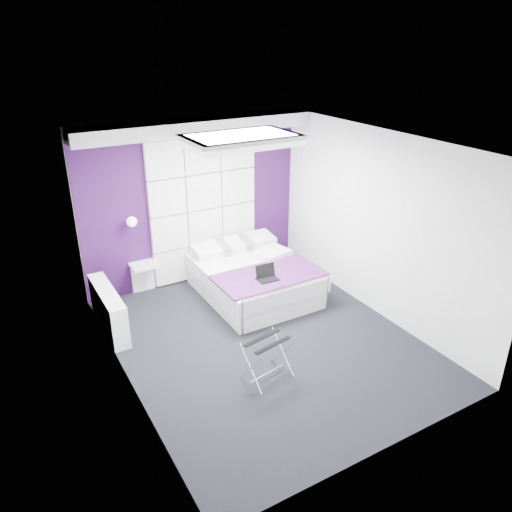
{
  "coord_description": "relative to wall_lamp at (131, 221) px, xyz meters",
  "views": [
    {
      "loc": [
        -2.87,
        -4.76,
        3.75
      ],
      "look_at": [
        0.07,
        0.35,
        1.08
      ],
      "focal_mm": 35.0,
      "sensor_mm": 36.0,
      "label": 1
    }
  ],
  "objects": [
    {
      "name": "wall_right",
      "position": [
        2.85,
        -2.06,
        0.08
      ],
      "size": [
        0.0,
        4.4,
        4.4
      ],
      "primitive_type": "plane",
      "rotation": [
        1.57,
        0.0,
        -1.57
      ],
      "color": "white",
      "rests_on": "floor"
    },
    {
      "name": "luggage_rack",
      "position": [
        0.68,
        -2.73,
        -0.96
      ],
      "size": [
        0.52,
        0.38,
        0.51
      ],
      "rotation": [
        0.0,
        0.0,
        0.19
      ],
      "color": "silver",
      "rests_on": "floor"
    },
    {
      "name": "soffit",
      "position": [
        1.05,
        -0.11,
        1.28
      ],
      "size": [
        3.58,
        0.5,
        0.2
      ],
      "primitive_type": "cube",
      "color": "white",
      "rests_on": "wall_back"
    },
    {
      "name": "wall_left",
      "position": [
        -0.75,
        -2.06,
        0.08
      ],
      "size": [
        0.0,
        4.4,
        4.4
      ],
      "primitive_type": "plane",
      "rotation": [
        1.57,
        0.0,
        1.57
      ],
      "color": "white",
      "rests_on": "floor"
    },
    {
      "name": "laptop",
      "position": [
        1.45,
        -1.42,
        -0.64
      ],
      "size": [
        0.29,
        0.21,
        0.21
      ],
      "rotation": [
        0.0,
        0.0,
        -0.06
      ],
      "color": "black",
      "rests_on": "bed"
    },
    {
      "name": "radiator",
      "position": [
        -0.64,
        -0.76,
        -0.92
      ],
      "size": [
        0.22,
        1.2,
        0.6
      ],
      "primitive_type": "cube",
      "color": "white",
      "rests_on": "floor"
    },
    {
      "name": "nightstand",
      "position": [
        0.12,
        -0.04,
        -0.73
      ],
      "size": [
        0.4,
        0.31,
        0.04
      ],
      "primitive_type": "cube",
      "color": "white",
      "rests_on": "wall_back"
    },
    {
      "name": "wall_back",
      "position": [
        1.05,
        0.14,
        0.08
      ],
      "size": [
        3.6,
        0.0,
        3.6
      ],
      "primitive_type": "plane",
      "rotation": [
        1.57,
        0.0,
        0.0
      ],
      "color": "white",
      "rests_on": "floor"
    },
    {
      "name": "accent_wall",
      "position": [
        1.05,
        0.13,
        0.08
      ],
      "size": [
        3.58,
        0.02,
        2.58
      ],
      "primitive_type": "cube",
      "color": "#330F41",
      "rests_on": "wall_back"
    },
    {
      "name": "skylight",
      "position": [
        1.05,
        -1.46,
        1.33
      ],
      "size": [
        1.36,
        0.86,
        0.12
      ],
      "primitive_type": null,
      "color": "white",
      "rests_on": "ceiling"
    },
    {
      "name": "wall_lamp",
      "position": [
        0.0,
        0.0,
        0.0
      ],
      "size": [
        0.15,
        0.15,
        0.15
      ],
      "primitive_type": "sphere",
      "color": "white",
      "rests_on": "wall_back"
    },
    {
      "name": "floor",
      "position": [
        1.05,
        -2.06,
        -1.22
      ],
      "size": [
        4.4,
        4.4,
        0.0
      ],
      "primitive_type": "plane",
      "color": "black",
      "rests_on": "ground"
    },
    {
      "name": "ceiling",
      "position": [
        1.05,
        -2.06,
        1.38
      ],
      "size": [
        4.4,
        4.4,
        0.0
      ],
      "primitive_type": "plane",
      "rotation": [
        3.14,
        0.0,
        0.0
      ],
      "color": "white",
      "rests_on": "wall_back"
    },
    {
      "name": "bed",
      "position": [
        1.55,
        -0.87,
        -0.94
      ],
      "size": [
        1.57,
        1.88,
        0.67
      ],
      "color": "white",
      "rests_on": "floor"
    },
    {
      "name": "headboard",
      "position": [
        1.2,
        0.08,
        -0.05
      ],
      "size": [
        1.8,
        0.08,
        2.3
      ],
      "primitive_type": null,
      "color": "silver",
      "rests_on": "wall_back"
    }
  ]
}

